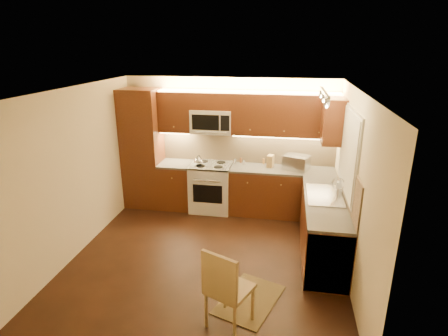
% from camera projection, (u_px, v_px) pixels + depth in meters
% --- Properties ---
extents(floor, '(4.00, 4.00, 0.01)m').
position_uv_depth(floor, '(208.00, 256.00, 5.59)').
color(floor, black).
rests_on(floor, ground).
extents(ceiling, '(4.00, 4.00, 0.01)m').
position_uv_depth(ceiling, '(205.00, 90.00, 4.79)').
color(ceiling, beige).
rests_on(ceiling, ground).
extents(wall_back, '(4.00, 0.01, 2.50)m').
position_uv_depth(wall_back, '(229.00, 144.00, 7.06)').
color(wall_back, beige).
rests_on(wall_back, ground).
extents(wall_front, '(4.00, 0.01, 2.50)m').
position_uv_depth(wall_front, '(159.00, 256.00, 3.33)').
color(wall_front, beige).
rests_on(wall_front, ground).
extents(wall_left, '(0.01, 4.00, 2.50)m').
position_uv_depth(wall_left, '(77.00, 172.00, 5.52)').
color(wall_left, beige).
rests_on(wall_left, ground).
extents(wall_right, '(0.01, 4.00, 2.50)m').
position_uv_depth(wall_right, '(354.00, 189.00, 4.86)').
color(wall_right, beige).
rests_on(wall_right, ground).
extents(pantry, '(0.70, 0.60, 2.30)m').
position_uv_depth(pantry, '(143.00, 149.00, 7.08)').
color(pantry, '#401A0D').
rests_on(pantry, floor).
extents(base_cab_back_left, '(0.62, 0.60, 0.86)m').
position_uv_depth(base_cab_back_left, '(177.00, 186.00, 7.20)').
color(base_cab_back_left, '#401A0D').
rests_on(base_cab_back_left, floor).
extents(counter_back_left, '(0.62, 0.60, 0.04)m').
position_uv_depth(counter_back_left, '(176.00, 164.00, 7.06)').
color(counter_back_left, '#373532').
rests_on(counter_back_left, base_cab_back_left).
extents(base_cab_back_right, '(1.92, 0.60, 0.86)m').
position_uv_depth(base_cab_back_right, '(281.00, 193.00, 6.87)').
color(base_cab_back_right, '#401A0D').
rests_on(base_cab_back_right, floor).
extents(counter_back_right, '(1.92, 0.60, 0.04)m').
position_uv_depth(counter_back_right, '(283.00, 170.00, 6.72)').
color(counter_back_right, '#373532').
rests_on(counter_back_right, base_cab_back_right).
extents(base_cab_right, '(0.60, 2.00, 0.86)m').
position_uv_depth(base_cab_right, '(323.00, 228.00, 5.55)').
color(base_cab_right, '#401A0D').
rests_on(base_cab_right, floor).
extents(counter_right, '(0.60, 2.00, 0.04)m').
position_uv_depth(counter_right, '(326.00, 201.00, 5.40)').
color(counter_right, '#373532').
rests_on(counter_right, base_cab_right).
extents(dishwasher, '(0.58, 0.60, 0.84)m').
position_uv_depth(dishwasher, '(327.00, 253.00, 4.90)').
color(dishwasher, silver).
rests_on(dishwasher, floor).
extents(backsplash_back, '(3.30, 0.02, 0.60)m').
position_uv_depth(backsplash_back, '(247.00, 147.00, 7.00)').
color(backsplash_back, tan).
rests_on(backsplash_back, wall_back).
extents(backsplash_right, '(0.02, 2.00, 0.60)m').
position_uv_depth(backsplash_right, '(348.00, 182.00, 5.25)').
color(backsplash_right, tan).
rests_on(backsplash_right, wall_right).
extents(upper_cab_back_left, '(0.62, 0.35, 0.75)m').
position_uv_depth(upper_cab_back_left, '(176.00, 111.00, 6.85)').
color(upper_cab_back_left, '#401A0D').
rests_on(upper_cab_back_left, wall_back).
extents(upper_cab_back_right, '(1.92, 0.35, 0.75)m').
position_uv_depth(upper_cab_back_right, '(286.00, 115.00, 6.52)').
color(upper_cab_back_right, '#401A0D').
rests_on(upper_cab_back_right, wall_back).
extents(upper_cab_bridge, '(0.76, 0.35, 0.31)m').
position_uv_depth(upper_cab_bridge, '(212.00, 101.00, 6.67)').
color(upper_cab_bridge, '#401A0D').
rests_on(upper_cab_bridge, wall_back).
extents(upper_cab_right_corner, '(0.35, 0.50, 0.75)m').
position_uv_depth(upper_cab_right_corner, '(334.00, 121.00, 5.99)').
color(upper_cab_right_corner, '#401A0D').
rests_on(upper_cab_right_corner, wall_right).
extents(stove, '(0.76, 0.65, 0.92)m').
position_uv_depth(stove, '(211.00, 187.00, 7.06)').
color(stove, silver).
rests_on(stove, floor).
extents(microwave, '(0.76, 0.38, 0.44)m').
position_uv_depth(microwave, '(212.00, 121.00, 6.78)').
color(microwave, silver).
rests_on(microwave, wall_back).
extents(window_frame, '(0.03, 1.44, 1.24)m').
position_uv_depth(window_frame, '(349.00, 152.00, 5.26)').
color(window_frame, silver).
rests_on(window_frame, wall_right).
extents(window_blinds, '(0.02, 1.36, 1.16)m').
position_uv_depth(window_blinds, '(348.00, 152.00, 5.27)').
color(window_blinds, silver).
rests_on(window_blinds, wall_right).
extents(sink, '(0.52, 0.86, 0.15)m').
position_uv_depth(sink, '(325.00, 191.00, 5.51)').
color(sink, silver).
rests_on(sink, counter_right).
extents(faucet, '(0.20, 0.04, 0.30)m').
position_uv_depth(faucet, '(338.00, 187.00, 5.46)').
color(faucet, silver).
rests_on(faucet, counter_right).
extents(track_light_bar, '(0.04, 1.20, 0.03)m').
position_uv_depth(track_light_bar, '(325.00, 92.00, 4.92)').
color(track_light_bar, silver).
rests_on(track_light_bar, ceiling).
extents(kettle, '(0.22, 0.22, 0.20)m').
position_uv_depth(kettle, '(198.00, 160.00, 6.81)').
color(kettle, silver).
rests_on(kettle, stove).
extents(toaster_oven, '(0.53, 0.47, 0.26)m').
position_uv_depth(toaster_oven, '(296.00, 162.00, 6.66)').
color(toaster_oven, silver).
rests_on(toaster_oven, counter_back_right).
extents(knife_block, '(0.14, 0.18, 0.23)m').
position_uv_depth(knife_block, '(270.00, 161.00, 6.79)').
color(knife_block, olive).
rests_on(knife_block, counter_back_right).
extents(spice_jar_a, '(0.04, 0.04, 0.10)m').
position_uv_depth(spice_jar_a, '(235.00, 161.00, 6.99)').
color(spice_jar_a, silver).
rests_on(spice_jar_a, counter_back_right).
extents(spice_jar_b, '(0.05, 0.05, 0.10)m').
position_uv_depth(spice_jar_b, '(241.00, 160.00, 7.05)').
color(spice_jar_b, brown).
rests_on(spice_jar_b, counter_back_right).
extents(spice_jar_c, '(0.06, 0.06, 0.10)m').
position_uv_depth(spice_jar_c, '(244.00, 162.00, 6.93)').
color(spice_jar_c, silver).
rests_on(spice_jar_c, counter_back_right).
extents(spice_jar_d, '(0.05, 0.05, 0.10)m').
position_uv_depth(spice_jar_d, '(264.00, 161.00, 6.99)').
color(spice_jar_d, '#A76F32').
rests_on(spice_jar_d, counter_back_right).
extents(soap_bottle, '(0.12, 0.12, 0.22)m').
position_uv_depth(soap_bottle, '(340.00, 184.00, 5.68)').
color(soap_bottle, silver).
rests_on(soap_bottle, counter_right).
extents(rug, '(0.90, 1.09, 0.01)m').
position_uv_depth(rug, '(249.00, 300.00, 4.63)').
color(rug, black).
rests_on(rug, floor).
extents(dining_chair, '(0.59, 0.59, 1.01)m').
position_uv_depth(dining_chair, '(230.00, 287.00, 4.09)').
color(dining_chair, olive).
rests_on(dining_chair, floor).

